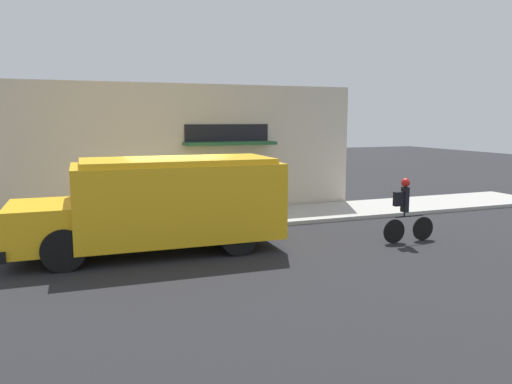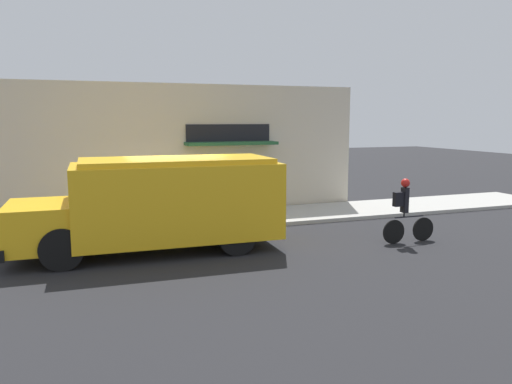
{
  "view_description": "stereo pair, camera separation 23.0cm",
  "coord_description": "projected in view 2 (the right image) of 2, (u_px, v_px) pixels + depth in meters",
  "views": [
    {
      "loc": [
        -2.72,
        -13.19,
        3.14
      ],
      "look_at": [
        2.25,
        -0.2,
        1.1
      ],
      "focal_mm": 35.0,
      "sensor_mm": 36.0,
      "label": 1
    },
    {
      "loc": [
        -2.51,
        -13.27,
        3.14
      ],
      "look_at": [
        2.25,
        -0.2,
        1.1
      ],
      "focal_mm": 35.0,
      "sensor_mm": 36.0,
      "label": 2
    }
  ],
  "objects": [
    {
      "name": "trash_bin",
      "position": [
        145.0,
        203.0,
        15.36
      ],
      "size": [
        0.62,
        0.62,
        0.92
      ],
      "color": "#2D5138",
      "rests_on": "sidewalk"
    },
    {
      "name": "sidewalk",
      "position": [
        168.0,
        223.0,
        14.87
      ],
      "size": [
        28.0,
        2.67,
        0.12
      ],
      "color": "#ADAAA3",
      "rests_on": "ground_plane"
    },
    {
      "name": "storefront",
      "position": [
        160.0,
        150.0,
        15.97
      ],
      "size": [
        13.89,
        0.9,
        4.27
      ],
      "color": "beige",
      "rests_on": "ground_plane"
    },
    {
      "name": "cyclist",
      "position": [
        405.0,
        211.0,
        12.65
      ],
      "size": [
        1.52,
        0.22,
        1.66
      ],
      "rotation": [
        0.0,
        0.0,
        -0.0
      ],
      "color": "black",
      "rests_on": "ground_plane"
    },
    {
      "name": "ground_plane",
      "position": [
        176.0,
        235.0,
        13.64
      ],
      "size": [
        70.0,
        70.0,
        0.0
      ],
      "primitive_type": "plane",
      "color": "#232326"
    },
    {
      "name": "school_bus",
      "position": [
        161.0,
        203.0,
        11.81
      ],
      "size": [
        6.21,
        2.7,
        2.22
      ],
      "rotation": [
        0.0,
        0.0,
        -0.03
      ],
      "color": "yellow",
      "rests_on": "ground_plane"
    }
  ]
}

